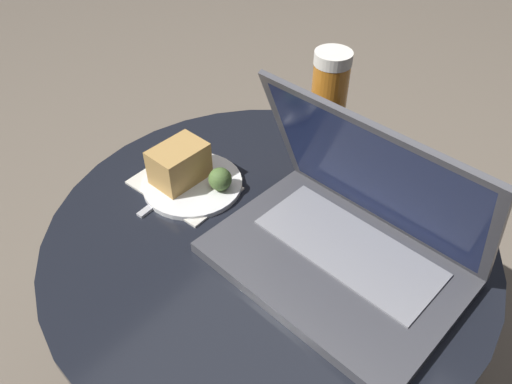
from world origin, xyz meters
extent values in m
cylinder|color=#515156|center=(0.00, 0.00, 0.26)|extent=(0.06, 0.06, 0.49)
cylinder|color=black|center=(0.00, 0.00, 0.51)|extent=(0.71, 0.71, 0.02)
cube|color=silver|center=(-0.18, -0.01, 0.52)|extent=(0.17, 0.12, 0.00)
cube|color=#47474C|center=(0.12, 0.00, 0.53)|extent=(0.37, 0.27, 0.02)
cube|color=gray|center=(0.12, 0.03, 0.54)|extent=(0.28, 0.14, 0.00)
cube|color=#47474C|center=(0.13, 0.07, 0.65)|extent=(0.36, 0.13, 0.23)
cube|color=#19234C|center=(0.13, 0.07, 0.65)|extent=(0.33, 0.11, 0.21)
cylinder|color=#C6701E|center=(-0.01, 0.17, 0.63)|extent=(0.06, 0.06, 0.22)
cylinder|color=white|center=(-0.01, 0.17, 0.74)|extent=(0.06, 0.06, 0.02)
cylinder|color=white|center=(-0.17, 0.00, 0.52)|extent=(0.17, 0.17, 0.01)
cube|color=tan|center=(-0.19, -0.01, 0.56)|extent=(0.07, 0.10, 0.07)
sphere|color=#4C6B33|center=(-0.12, 0.02, 0.55)|extent=(0.04, 0.04, 0.04)
cube|color=#B2B2B7|center=(-0.18, -0.05, 0.52)|extent=(0.02, 0.12, 0.00)
cube|color=#B2B2B7|center=(-0.19, 0.03, 0.52)|extent=(0.03, 0.05, 0.00)
camera|label=1|loc=(0.33, -0.44, 1.09)|focal=35.00mm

